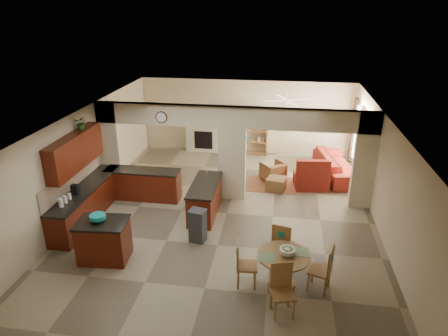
# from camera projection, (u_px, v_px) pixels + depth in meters

# --- Properties ---
(floor) EXTENTS (10.00, 10.00, 0.00)m
(floor) POSITION_uv_depth(u_px,v_px,m) (227.00, 213.00, 11.16)
(floor) COLOR gray
(floor) RESTS_ON ground
(ceiling) EXTENTS (10.00, 10.00, 0.00)m
(ceiling) POSITION_uv_depth(u_px,v_px,m) (227.00, 116.00, 10.07)
(ceiling) COLOR white
(ceiling) RESTS_ON wall_back
(wall_back) EXTENTS (8.00, 0.00, 8.00)m
(wall_back) POSITION_uv_depth(u_px,v_px,m) (246.00, 117.00, 15.18)
(wall_back) COLOR #C5B490
(wall_back) RESTS_ON floor
(wall_front) EXTENTS (8.00, 0.00, 8.00)m
(wall_front) POSITION_uv_depth(u_px,v_px,m) (180.00, 292.00, 6.06)
(wall_front) COLOR #C5B490
(wall_front) RESTS_ON floor
(wall_left) EXTENTS (0.00, 10.00, 10.00)m
(wall_left) POSITION_uv_depth(u_px,v_px,m) (86.00, 159.00, 11.17)
(wall_left) COLOR #C5B490
(wall_left) RESTS_ON floor
(wall_right) EXTENTS (0.00, 10.00, 10.00)m
(wall_right) POSITION_uv_depth(u_px,v_px,m) (384.00, 176.00, 10.06)
(wall_right) COLOR #C5B490
(wall_right) RESTS_ON floor
(partition_left_pier) EXTENTS (0.60, 0.25, 2.80)m
(partition_left_pier) POSITION_uv_depth(u_px,v_px,m) (111.00, 147.00, 12.04)
(partition_left_pier) COLOR #C5B490
(partition_left_pier) RESTS_ON floor
(partition_center_pier) EXTENTS (0.80, 0.25, 2.20)m
(partition_center_pier) POSITION_uv_depth(u_px,v_px,m) (232.00, 163.00, 11.64)
(partition_center_pier) COLOR #C5B490
(partition_center_pier) RESTS_ON floor
(partition_right_pier) EXTENTS (0.60, 0.25, 2.80)m
(partition_right_pier) POSITION_uv_depth(u_px,v_px,m) (365.00, 161.00, 11.02)
(partition_right_pier) COLOR #C5B490
(partition_right_pier) RESTS_ON floor
(partition_header) EXTENTS (8.00, 0.25, 0.60)m
(partition_header) POSITION_uv_depth(u_px,v_px,m) (232.00, 117.00, 11.10)
(partition_header) COLOR #C5B490
(partition_header) RESTS_ON partition_center_pier
(kitchen_counter) EXTENTS (2.52, 3.29, 1.48)m
(kitchen_counter) POSITION_uv_depth(u_px,v_px,m) (111.00, 194.00, 11.20)
(kitchen_counter) COLOR #3B0906
(kitchen_counter) RESTS_ON floor
(upper_cabinets) EXTENTS (0.35, 2.40, 0.90)m
(upper_cabinets) POSITION_uv_depth(u_px,v_px,m) (75.00, 152.00, 10.21)
(upper_cabinets) COLOR #3B0906
(upper_cabinets) RESTS_ON wall_left
(peninsula) EXTENTS (0.70, 1.85, 0.91)m
(peninsula) POSITION_uv_depth(u_px,v_px,m) (205.00, 199.00, 10.96)
(peninsula) COLOR #3B0906
(peninsula) RESTS_ON floor
(wall_clock) EXTENTS (0.34, 0.03, 0.34)m
(wall_clock) POSITION_uv_depth(u_px,v_px,m) (161.00, 117.00, 11.26)
(wall_clock) COLOR #4B2919
(wall_clock) RESTS_ON partition_header
(rug) EXTENTS (1.60, 1.30, 0.01)m
(rug) POSITION_uv_depth(u_px,v_px,m) (273.00, 184.00, 12.90)
(rug) COLOR #995C37
(rug) RESTS_ON floor
(fireplace) EXTENTS (1.60, 0.35, 1.20)m
(fireplace) POSITION_uv_depth(u_px,v_px,m) (204.00, 136.00, 15.55)
(fireplace) COLOR beige
(fireplace) RESTS_ON floor
(shelving_unit) EXTENTS (1.00, 0.32, 1.80)m
(shelving_unit) POSITION_uv_depth(u_px,v_px,m) (254.00, 132.00, 15.16)
(shelving_unit) COLOR olive
(shelving_unit) RESTS_ON floor
(window_a) EXTENTS (0.02, 0.90, 1.90)m
(window_a) POSITION_uv_depth(u_px,v_px,m) (366.00, 152.00, 12.24)
(window_a) COLOR white
(window_a) RESTS_ON wall_right
(window_b) EXTENTS (0.02, 0.90, 1.90)m
(window_b) POSITION_uv_depth(u_px,v_px,m) (357.00, 135.00, 13.79)
(window_b) COLOR white
(window_b) RESTS_ON wall_right
(glazed_door) EXTENTS (0.02, 0.70, 2.10)m
(glazed_door) POSITION_uv_depth(u_px,v_px,m) (360.00, 147.00, 13.08)
(glazed_door) COLOR white
(glazed_door) RESTS_ON wall_right
(drape_a_left) EXTENTS (0.10, 0.28, 2.30)m
(drape_a_left) POSITION_uv_depth(u_px,v_px,m) (368.00, 159.00, 11.70)
(drape_a_left) COLOR #391716
(drape_a_left) RESTS_ON wall_right
(drape_a_right) EXTENTS (0.10, 0.28, 2.30)m
(drape_a_right) POSITION_uv_depth(u_px,v_px,m) (361.00, 146.00, 12.80)
(drape_a_right) COLOR #391716
(drape_a_right) RESTS_ON wall_right
(drape_b_left) EXTENTS (0.10, 0.28, 2.30)m
(drape_b_left) POSITION_uv_depth(u_px,v_px,m) (358.00, 141.00, 13.25)
(drape_b_left) COLOR #391716
(drape_b_left) RESTS_ON wall_right
(drape_b_right) EXTENTS (0.10, 0.28, 2.30)m
(drape_b_right) POSITION_uv_depth(u_px,v_px,m) (353.00, 130.00, 14.35)
(drape_b_right) COLOR #391716
(drape_b_right) RESTS_ON wall_right
(ceiling_fan) EXTENTS (1.00, 1.00, 0.10)m
(ceiling_fan) POSITION_uv_depth(u_px,v_px,m) (287.00, 100.00, 12.70)
(ceiling_fan) COLOR white
(ceiling_fan) RESTS_ON ceiling
(kitchen_island) EXTENTS (1.18, 0.89, 0.97)m
(kitchen_island) POSITION_uv_depth(u_px,v_px,m) (104.00, 240.00, 9.01)
(kitchen_island) COLOR #3B0906
(kitchen_island) RESTS_ON floor
(teal_bowl) EXTENTS (0.35, 0.35, 0.17)m
(teal_bowl) POSITION_uv_depth(u_px,v_px,m) (98.00, 218.00, 8.80)
(teal_bowl) COLOR #148980
(teal_bowl) RESTS_ON kitchen_island
(trash_can) EXTENTS (0.42, 0.38, 0.78)m
(trash_can) POSITION_uv_depth(u_px,v_px,m) (198.00, 227.00, 9.74)
(trash_can) COLOR #2A2B2D
(trash_can) RESTS_ON floor
(dining_table) EXTENTS (1.08, 1.08, 0.74)m
(dining_table) POSITION_uv_depth(u_px,v_px,m) (283.00, 265.00, 8.16)
(dining_table) COLOR olive
(dining_table) RESTS_ON floor
(fruit_bowl) EXTENTS (0.32, 0.32, 0.17)m
(fruit_bowl) POSITION_uv_depth(u_px,v_px,m) (287.00, 251.00, 8.03)
(fruit_bowl) COLOR #75A122
(fruit_bowl) RESTS_ON dining_table
(sofa) EXTENTS (2.75, 1.51, 0.76)m
(sofa) POSITION_uv_depth(u_px,v_px,m) (337.00, 166.00, 13.39)
(sofa) COLOR maroon
(sofa) RESTS_ON floor
(chaise) EXTENTS (1.13, 0.97, 0.41)m
(chaise) POSITION_uv_depth(u_px,v_px,m) (311.00, 181.00, 12.66)
(chaise) COLOR maroon
(chaise) RESTS_ON floor
(armchair) EXTENTS (0.96, 0.96, 0.63)m
(armchair) POSITION_uv_depth(u_px,v_px,m) (273.00, 171.00, 13.10)
(armchair) COLOR maroon
(armchair) RESTS_ON floor
(ottoman) EXTENTS (0.67, 0.67, 0.40)m
(ottoman) POSITION_uv_depth(u_px,v_px,m) (276.00, 184.00, 12.46)
(ottoman) COLOR maroon
(ottoman) RESTS_ON floor
(plant) EXTENTS (0.35, 0.32, 0.35)m
(plant) POSITION_uv_depth(u_px,v_px,m) (81.00, 123.00, 10.42)
(plant) COLOR #134715
(plant) RESTS_ON upper_cabinets
(chair_north) EXTENTS (0.50, 0.50, 1.02)m
(chair_north) POSITION_uv_depth(u_px,v_px,m) (282.00, 242.00, 8.83)
(chair_north) COLOR olive
(chair_north) RESTS_ON floor
(chair_east) EXTENTS (0.53, 0.53, 1.02)m
(chair_east) POSITION_uv_depth(u_px,v_px,m) (325.00, 268.00, 7.98)
(chair_east) COLOR olive
(chair_east) RESTS_ON floor
(chair_south) EXTENTS (0.52, 0.52, 1.02)m
(chair_south) POSITION_uv_depth(u_px,v_px,m) (282.00, 287.00, 7.44)
(chair_south) COLOR olive
(chair_south) RESTS_ON floor
(chair_west) EXTENTS (0.46, 0.46, 1.02)m
(chair_west) POSITION_uv_depth(u_px,v_px,m) (243.00, 261.00, 8.17)
(chair_west) COLOR olive
(chair_west) RESTS_ON floor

